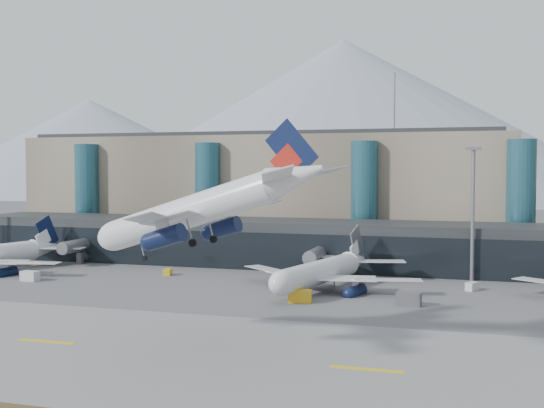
% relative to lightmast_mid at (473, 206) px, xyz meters
% --- Properties ---
extents(ground, '(900.00, 900.00, 0.00)m').
position_rel_lightmast_mid_xyz_m(ground, '(-30.00, -48.00, -14.42)').
color(ground, '#515154').
rests_on(ground, ground).
extents(runway_strip, '(400.00, 40.00, 0.04)m').
position_rel_lightmast_mid_xyz_m(runway_strip, '(-30.00, -63.00, -14.40)').
color(runway_strip, slate).
rests_on(runway_strip, ground).
extents(runway_markings, '(128.00, 1.00, 0.02)m').
position_rel_lightmast_mid_xyz_m(runway_markings, '(-30.00, -63.00, -14.37)').
color(runway_markings, gold).
rests_on(runway_markings, ground).
extents(concourse, '(170.00, 27.00, 10.00)m').
position_rel_lightmast_mid_xyz_m(concourse, '(-30.02, 9.73, -9.45)').
color(concourse, black).
rests_on(concourse, ground).
extents(terminal_main, '(130.00, 30.00, 31.00)m').
position_rel_lightmast_mid_xyz_m(terminal_main, '(-55.00, 42.00, 1.03)').
color(terminal_main, gray).
rests_on(terminal_main, ground).
extents(teal_towers, '(116.40, 19.40, 46.00)m').
position_rel_lightmast_mid_xyz_m(teal_towers, '(-44.99, 26.01, -0.41)').
color(teal_towers, '#245666').
rests_on(teal_towers, ground).
extents(mountain_ridge, '(910.00, 400.00, 110.00)m').
position_rel_lightmast_mid_xyz_m(mountain_ridge, '(-14.03, 332.00, 31.33)').
color(mountain_ridge, gray).
rests_on(mountain_ridge, ground).
extents(lightmast_mid, '(3.00, 1.20, 25.60)m').
position_rel_lightmast_mid_xyz_m(lightmast_mid, '(0.00, 0.00, 0.00)').
color(lightmast_mid, slate).
rests_on(lightmast_mid, ground).
extents(hero_jet, '(33.45, 33.09, 10.81)m').
position_rel_lightmast_mid_xyz_m(hero_jet, '(-29.02, -60.59, 3.44)').
color(hero_jet, silver).
rests_on(hero_jet, ground).
extents(jet_parked_mid, '(35.85, 36.96, 11.88)m').
position_rel_lightmast_mid_xyz_m(jet_parked_mid, '(-24.66, -15.55, -9.93)').
color(jet_parked_mid, silver).
rests_on(jet_parked_mid, ground).
extents(veh_a, '(3.47, 2.11, 1.89)m').
position_rel_lightmast_mid_xyz_m(veh_a, '(-80.94, -24.47, -13.48)').
color(veh_a, silver).
rests_on(veh_a, ground).
extents(veh_b, '(1.80, 2.48, 1.30)m').
position_rel_lightmast_mid_xyz_m(veh_b, '(-58.72, -10.46, -13.77)').
color(veh_b, gold).
rests_on(veh_b, ground).
extents(veh_c, '(3.93, 2.31, 2.10)m').
position_rel_lightmast_mid_xyz_m(veh_c, '(-9.17, -27.24, -13.37)').
color(veh_c, '#4A4A4F').
rests_on(veh_c, ground).
extents(veh_d, '(2.38, 2.92, 1.47)m').
position_rel_lightmast_mid_xyz_m(veh_d, '(0.16, -10.45, -13.68)').
color(veh_d, silver).
rests_on(veh_d, ground).
extents(veh_f, '(3.28, 3.94, 1.94)m').
position_rel_lightmast_mid_xyz_m(veh_f, '(-97.40, -9.44, -13.45)').
color(veh_f, '#4A4A4F').
rests_on(veh_f, ground).
extents(veh_h, '(3.99, 2.58, 2.04)m').
position_rel_lightmast_mid_xyz_m(veh_h, '(-26.15, -29.72, -13.40)').
color(veh_h, gold).
rests_on(veh_h, ground).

